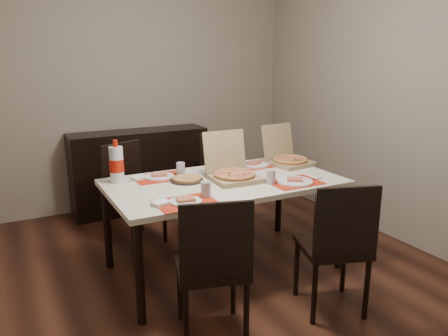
% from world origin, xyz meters
% --- Properties ---
extents(ground, '(3.80, 4.00, 0.02)m').
position_xyz_m(ground, '(0.00, 0.00, -0.01)').
color(ground, '#412014').
rests_on(ground, ground).
extents(room_walls, '(3.84, 4.02, 2.62)m').
position_xyz_m(room_walls, '(0.00, 0.43, 1.73)').
color(room_walls, gray).
rests_on(room_walls, ground).
extents(sideboard, '(1.50, 0.40, 0.90)m').
position_xyz_m(sideboard, '(0.00, 1.78, 0.45)').
color(sideboard, black).
rests_on(sideboard, ground).
extents(dining_table, '(1.80, 1.00, 0.75)m').
position_xyz_m(dining_table, '(0.17, 0.07, 0.68)').
color(dining_table, beige).
rests_on(dining_table, ground).
extents(chair_near_left, '(0.52, 0.52, 0.93)m').
position_xyz_m(chair_near_left, '(-0.33, -0.74, 0.51)').
color(chair_near_left, black).
rests_on(chair_near_left, ground).
extents(chair_near_right, '(0.53, 0.53, 0.93)m').
position_xyz_m(chair_near_right, '(0.52, -0.85, 0.51)').
color(chair_near_right, black).
rests_on(chair_near_right, ground).
extents(chair_far_left, '(0.54, 0.54, 0.93)m').
position_xyz_m(chair_far_left, '(-0.35, 0.94, 0.51)').
color(chair_far_left, black).
rests_on(chair_far_left, ground).
extents(chair_far_right, '(0.50, 0.50, 0.93)m').
position_xyz_m(chair_far_right, '(0.60, 0.94, 0.51)').
color(chair_far_right, black).
rests_on(chair_far_right, ground).
extents(setting_near_left, '(0.44, 0.30, 0.11)m').
position_xyz_m(setting_near_left, '(-0.28, -0.27, 0.77)').
color(setting_near_left, red).
rests_on(setting_near_left, dining_table).
extents(setting_near_right, '(0.49, 0.30, 0.11)m').
position_xyz_m(setting_near_right, '(0.58, -0.23, 0.77)').
color(setting_near_right, red).
rests_on(setting_near_right, dining_table).
extents(setting_far_left, '(0.48, 0.30, 0.11)m').
position_xyz_m(setting_far_left, '(-0.23, 0.37, 0.77)').
color(setting_far_left, red).
rests_on(setting_far_left, dining_table).
extents(setting_far_right, '(0.51, 0.30, 0.11)m').
position_xyz_m(setting_far_right, '(0.58, 0.36, 0.77)').
color(setting_far_right, red).
rests_on(setting_far_right, dining_table).
extents(napkin_loose, '(0.14, 0.13, 0.02)m').
position_xyz_m(napkin_loose, '(0.26, 0.06, 0.76)').
color(napkin_loose, white).
rests_on(napkin_loose, dining_table).
extents(pizza_box_center, '(0.38, 0.42, 0.37)m').
position_xyz_m(pizza_box_center, '(0.24, 0.06, 0.81)').
color(pizza_box_center, '#8A7650').
rests_on(pizza_box_center, dining_table).
extents(pizza_box_right, '(0.39, 0.42, 0.35)m').
position_xyz_m(pizza_box_right, '(0.92, 0.27, 0.81)').
color(pizza_box_right, '#8A7650').
rests_on(pizza_box_right, dining_table).
extents(faina_plate, '(0.26, 0.26, 0.03)m').
position_xyz_m(faina_plate, '(-0.10, 0.18, 0.76)').
color(faina_plate, black).
rests_on(faina_plate, dining_table).
extents(dip_bowl, '(0.14, 0.14, 0.03)m').
position_xyz_m(dip_bowl, '(0.30, 0.21, 0.77)').
color(dip_bowl, white).
rests_on(dip_bowl, dining_table).
extents(soda_bottle, '(0.11, 0.11, 0.33)m').
position_xyz_m(soda_bottle, '(-0.59, 0.41, 0.89)').
color(soda_bottle, silver).
rests_on(soda_bottle, dining_table).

